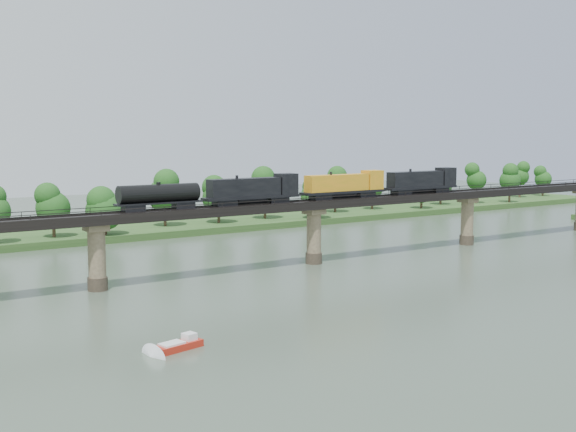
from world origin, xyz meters
TOP-DOWN VIEW (x-y plane):
  - ground at (0.00, 0.00)m, footprint 400.00×400.00m
  - far_bank at (0.00, 85.00)m, footprint 300.00×24.00m
  - bridge at (0.00, 30.00)m, footprint 236.00×30.00m
  - bridge_superstructure at (0.00, 30.00)m, footprint 220.00×4.90m
  - far_treeline at (-8.21, 80.52)m, footprint 289.06×17.54m
  - freight_train at (0.20, 30.00)m, footprint 72.01×2.81m
  - motorboat at (-42.90, -3.94)m, footprint 5.78×3.09m

SIDE VIEW (x-z plane):
  - ground at x=0.00m, z-range 0.00..0.00m
  - motorboat at x=-42.90m, z-range -0.24..1.29m
  - far_bank at x=0.00m, z-range 0.00..1.60m
  - bridge at x=0.00m, z-range -0.29..11.21m
  - far_treeline at x=-8.21m, z-range 2.03..15.63m
  - bridge_superstructure at x=0.00m, z-range 11.42..12.17m
  - freight_train at x=0.20m, z-range 11.39..16.35m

